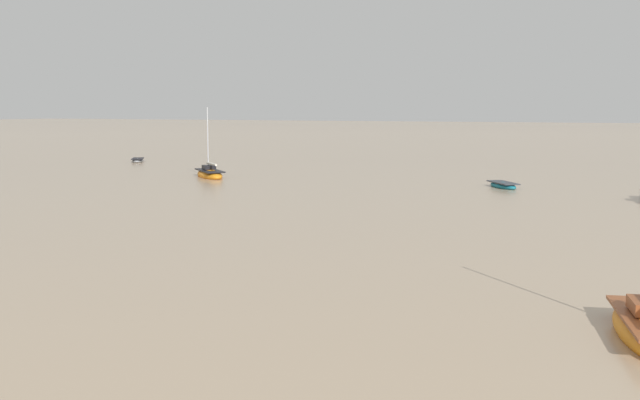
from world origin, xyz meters
name	(u,v)px	position (x,y,z in m)	size (l,w,h in m)	color
rowboat_moored_0	(138,160)	(-43.44, 69.42, 0.19)	(3.72, 4.38, 0.68)	gray
rowboat_moored_3	(503,185)	(8.58, 57.59, 0.19)	(3.91, 4.46, 0.70)	#197084
sailboat_moored_0	(210,174)	(-21.29, 54.38, 0.33)	(6.48, 6.07, 7.60)	orange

